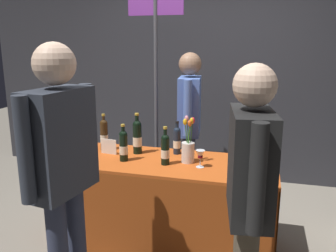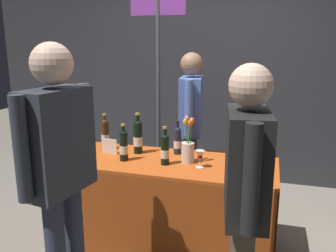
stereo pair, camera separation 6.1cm
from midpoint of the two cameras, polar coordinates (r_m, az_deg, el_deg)
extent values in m
plane|color=gray|center=(3.26, -0.56, -18.54)|extent=(12.00, 12.00, 0.00)
cube|color=#2D2D33|center=(4.51, 5.57, 9.01)|extent=(5.95, 0.12, 2.77)
cube|color=#B74C19|center=(2.93, -0.60, -5.95)|extent=(1.78, 0.70, 0.02)
cube|color=#963E14|center=(2.79, -2.56, -15.67)|extent=(1.78, 0.01, 0.74)
cube|color=#963E14|center=(3.38, 1.02, -10.21)|extent=(1.78, 0.01, 0.74)
cube|color=#963E14|center=(3.41, -15.26, -10.54)|extent=(0.01, 0.70, 0.74)
cube|color=#963E14|center=(2.99, 16.43, -14.13)|extent=(0.01, 0.70, 0.74)
cylinder|color=black|center=(3.11, -5.57, -2.14)|extent=(0.08, 0.08, 0.26)
sphere|color=black|center=(3.08, -5.63, 0.19)|extent=(0.08, 0.08, 0.08)
cylinder|color=black|center=(3.07, -5.65, 0.97)|extent=(0.03, 0.03, 0.09)
cylinder|color=#B7932D|center=(3.05, -5.67, 1.92)|extent=(0.04, 0.04, 0.02)
cylinder|color=beige|center=(3.11, -5.57, -2.51)|extent=(0.08, 0.08, 0.08)
cylinder|color=#38230F|center=(3.24, -10.88, -1.73)|extent=(0.07, 0.07, 0.25)
sphere|color=#38230F|center=(3.21, -10.98, 0.43)|extent=(0.07, 0.07, 0.07)
cylinder|color=#38230F|center=(3.21, -11.01, 1.02)|extent=(0.03, 0.03, 0.07)
cylinder|color=#B7932D|center=(3.20, -11.04, 1.77)|extent=(0.03, 0.03, 0.02)
cylinder|color=beige|center=(3.25, -10.87, -2.07)|extent=(0.07, 0.07, 0.08)
cylinder|color=#192333|center=(3.09, 0.90, -2.67)|extent=(0.06, 0.06, 0.21)
sphere|color=#192333|center=(3.06, 0.91, -0.78)|extent=(0.06, 0.06, 0.06)
cylinder|color=#192333|center=(3.05, 0.91, -0.16)|extent=(0.03, 0.03, 0.07)
cylinder|color=black|center=(3.04, 0.92, 0.63)|extent=(0.03, 0.03, 0.02)
cylinder|color=beige|center=(3.09, 0.90, -2.97)|extent=(0.07, 0.07, 0.07)
cylinder|color=black|center=(2.82, -1.15, -4.17)|extent=(0.07, 0.07, 0.22)
sphere|color=black|center=(2.79, -1.16, -2.04)|extent=(0.07, 0.07, 0.07)
cylinder|color=black|center=(2.78, -1.17, -1.25)|extent=(0.03, 0.03, 0.08)
cylinder|color=#B7932D|center=(2.77, -1.17, -0.28)|extent=(0.03, 0.03, 0.02)
cylinder|color=beige|center=(2.82, -1.15, -4.51)|extent=(0.07, 0.07, 0.07)
cylinder|color=black|center=(2.93, -7.84, -3.53)|extent=(0.07, 0.07, 0.22)
sphere|color=black|center=(2.90, -7.91, -1.41)|extent=(0.07, 0.07, 0.07)
cylinder|color=black|center=(2.89, -7.94, -0.74)|extent=(0.03, 0.03, 0.07)
cylinder|color=#B7932D|center=(2.88, -7.96, 0.11)|extent=(0.03, 0.03, 0.02)
cylinder|color=beige|center=(2.94, -7.83, -3.87)|extent=(0.07, 0.07, 0.07)
cylinder|color=silver|center=(2.80, 4.62, -6.66)|extent=(0.07, 0.07, 0.00)
cylinder|color=silver|center=(2.79, 4.63, -5.97)|extent=(0.01, 0.01, 0.07)
cone|color=silver|center=(2.76, 4.66, -4.64)|extent=(0.07, 0.07, 0.07)
cylinder|color=#590C19|center=(2.77, 4.65, -5.01)|extent=(0.04, 0.04, 0.02)
cylinder|color=silver|center=(2.88, 2.66, -4.33)|extent=(0.11, 0.11, 0.17)
cylinder|color=#38722D|center=(2.84, 2.80, -1.75)|extent=(0.05, 0.02, 0.27)
ellipsoid|color=gold|center=(2.79, 3.26, 0.83)|extent=(0.03, 0.03, 0.05)
cylinder|color=#38722D|center=(2.85, 3.18, -1.69)|extent=(0.04, 0.03, 0.27)
ellipsoid|color=red|center=(2.80, 3.45, 0.90)|extent=(0.03, 0.03, 0.05)
cylinder|color=#38722D|center=(2.84, 2.41, -1.85)|extent=(0.03, 0.02, 0.26)
ellipsoid|color=gold|center=(2.81, 2.16, 0.67)|extent=(0.03, 0.03, 0.05)
cylinder|color=#38722D|center=(2.81, 2.79, -2.05)|extent=(0.02, 0.01, 0.25)
ellipsoid|color=#E05B1E|center=(2.78, 2.93, 0.45)|extent=(0.03, 0.03, 0.05)
cylinder|color=#38722D|center=(2.84, 2.70, -1.62)|extent=(0.04, 0.03, 0.28)
ellipsoid|color=pink|center=(2.82, 2.44, 1.22)|extent=(0.03, 0.03, 0.05)
cube|color=silver|center=(3.14, -10.18, -3.32)|extent=(0.15, 0.02, 0.13)
cylinder|color=#2D3347|center=(3.79, 3.00, -6.95)|extent=(0.12, 0.12, 0.82)
cylinder|color=#2D3347|center=(3.65, 2.80, -7.79)|extent=(0.12, 0.12, 0.82)
cube|color=#4C6BB7|center=(3.53, 3.03, 3.27)|extent=(0.26, 0.42, 0.58)
sphere|color=#8C664C|center=(3.48, 3.12, 10.06)|extent=(0.22, 0.22, 0.22)
cylinder|color=#4C6BB7|center=(3.77, 3.34, 4.27)|extent=(0.08, 0.08, 0.53)
cylinder|color=#4C6BB7|center=(3.29, 2.69, 2.92)|extent=(0.08, 0.08, 0.53)
cube|color=black|center=(1.90, 12.37, -6.07)|extent=(0.27, 0.48, 0.58)
sphere|color=beige|center=(1.81, 13.04, 6.49)|extent=(0.22, 0.22, 0.22)
cylinder|color=black|center=(1.64, 13.30, -8.49)|extent=(0.08, 0.08, 0.53)
cylinder|color=black|center=(2.16, 11.73, -3.07)|extent=(0.08, 0.08, 0.53)
cylinder|color=#2D3347|center=(2.47, -15.30, -18.73)|extent=(0.12, 0.12, 0.87)
cube|color=#2D333D|center=(2.11, -17.97, -2.50)|extent=(0.27, 0.46, 0.61)
sphere|color=beige|center=(2.04, -18.88, 9.56)|extent=(0.24, 0.24, 0.24)
cylinder|color=#2D333D|center=(1.93, -23.16, -3.71)|extent=(0.08, 0.08, 0.56)
cylinder|color=#2D333D|center=(2.30, -13.72, -0.30)|extent=(0.08, 0.08, 0.56)
cylinder|color=#47474C|center=(3.93, -2.37, 4.26)|extent=(0.04, 0.04, 2.20)
cube|color=#7A3393|center=(3.89, -2.52, 18.78)|extent=(0.61, 0.02, 0.16)
camera|label=1|loc=(0.03, -90.61, -0.15)|focal=37.42mm
camera|label=2|loc=(0.03, 89.39, 0.15)|focal=37.42mm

